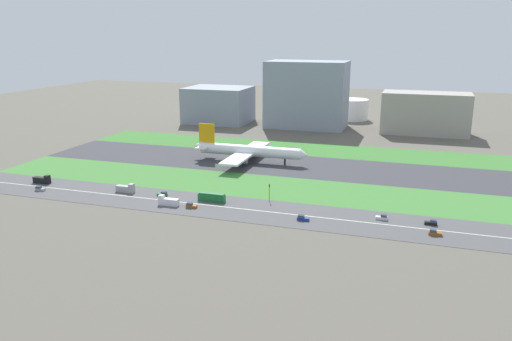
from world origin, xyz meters
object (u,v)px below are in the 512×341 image
(car_1, at_px, (191,206))
(office_tower, at_px, (425,113))
(car_6, at_px, (435,233))
(car_2, at_px, (163,194))
(car_0, at_px, (40,189))
(truck_1, at_px, (42,180))
(fuel_tank_centre, at_px, (352,109))
(truck_2, at_px, (126,189))
(car_5, at_px, (303,218))
(traffic_light, at_px, (269,191))
(fuel_tank_west, at_px, (320,110))
(bus_0, at_px, (212,197))
(airliner, at_px, (247,151))
(truck_0, at_px, (168,201))
(terminal_building, at_px, (219,105))
(car_4, at_px, (382,217))
(hangar_building, at_px, (307,95))
(car_3, at_px, (431,223))

(car_1, distance_m, office_tower, 211.45)
(car_6, bearing_deg, car_2, -5.17)
(car_2, distance_m, car_0, 56.44)
(truck_1, distance_m, fuel_tank_centre, 253.39)
(truck_2, distance_m, car_6, 128.83)
(car_5, xyz_separation_m, traffic_light, (-18.35, 17.99, 3.37))
(fuel_tank_west, bearing_deg, bus_0, -90.23)
(airliner, distance_m, truck_0, 78.45)
(car_0, distance_m, terminal_building, 192.57)
(car_1, xyz_separation_m, car_4, (73.91, 10.00, 0.00))
(truck_2, xyz_separation_m, office_tower, (123.57, 182.00, 12.55))
(truck_0, distance_m, traffic_light, 41.71)
(car_2, xyz_separation_m, truck_1, (-62.52, -0.00, 0.75))
(airliner, height_order, car_6, airliner)
(car_0, relative_size, office_tower, 0.08)
(bus_0, xyz_separation_m, office_tower, (82.81, 182.00, 12.40))
(truck_1, height_order, traffic_light, traffic_light)
(airliner, height_order, traffic_light, airliner)
(truck_2, bearing_deg, bus_0, 0.00)
(bus_0, height_order, traffic_light, traffic_light)
(airliner, xyz_separation_m, car_4, (77.10, -68.00, -5.31))
(car_6, bearing_deg, fuel_tank_centre, -75.67)
(fuel_tank_centre, bearing_deg, car_1, -97.67)
(car_2, height_order, bus_0, bus_0)
(car_2, relative_size, car_6, 1.00)
(car_0, distance_m, office_tower, 250.99)
(traffic_light, distance_m, terminal_building, 197.62)
(airliner, distance_m, terminal_building, 130.30)
(car_0, bearing_deg, terminal_building, -92.29)
(bus_0, distance_m, fuel_tank_centre, 228.70)
(car_0, distance_m, truck_1, 12.21)
(airliner, relative_size, car_2, 14.77)
(traffic_light, distance_m, hangar_building, 176.68)
(car_3, distance_m, truck_0, 102.13)
(car_1, xyz_separation_m, fuel_tank_west, (5.69, 237.00, 5.50))
(truck_1, distance_m, fuel_tank_west, 242.85)
(truck_2, relative_size, terminal_building, 0.18)
(fuel_tank_centre, bearing_deg, truck_2, -106.65)
(car_0, xyz_separation_m, car_6, (165.98, 0.00, 0.00))
(car_3, bearing_deg, hangar_building, 115.68)
(car_4, relative_size, car_6, 1.00)
(car_2, height_order, traffic_light, traffic_light)
(truck_2, bearing_deg, fuel_tank_centre, 73.35)
(car_1, height_order, fuel_tank_west, fuel_tank_west)
(airliner, relative_size, terminal_building, 1.36)
(car_2, bearing_deg, car_3, 0.00)
(fuel_tank_centre, bearing_deg, bus_0, -96.82)
(car_6, bearing_deg, car_5, 0.00)
(car_2, bearing_deg, truck_0, -52.04)
(car_0, bearing_deg, car_3, -176.53)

